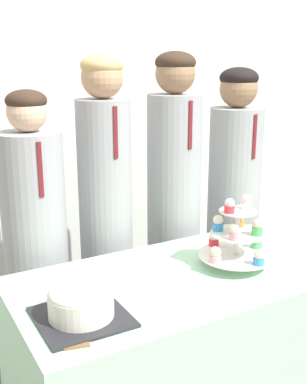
{
  "coord_description": "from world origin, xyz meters",
  "views": [
    {
      "loc": [
        -1.05,
        -1.07,
        1.56
      ],
      "look_at": [
        -0.24,
        0.36,
        1.11
      ],
      "focal_mm": 45.0,
      "sensor_mm": 36.0,
      "label": 1
    }
  ],
  "objects_px": {
    "student_1": "(106,233)",
    "round_cake": "(81,301)",
    "student_3": "(233,216)",
    "student_2": "(174,221)",
    "cupcake_stand": "(237,236)",
    "cake_knife": "(92,344)",
    "student_0": "(38,266)"
  },
  "relations": [
    {
      "from": "round_cake",
      "to": "student_2",
      "type": "relative_size",
      "value": 0.17
    },
    {
      "from": "student_1",
      "to": "student_3",
      "type": "distance_m",
      "value": 0.75
    },
    {
      "from": "round_cake",
      "to": "student_3",
      "type": "bearing_deg",
      "value": 30.26
    },
    {
      "from": "student_0",
      "to": "student_3",
      "type": "relative_size",
      "value": 0.95
    },
    {
      "from": "student_1",
      "to": "student_3",
      "type": "xyz_separation_m",
      "value": [
        0.75,
        0.0,
        -0.04
      ]
    },
    {
      "from": "student_1",
      "to": "student_2",
      "type": "xyz_separation_m",
      "value": [
        0.37,
        0.0,
        -0.0
      ]
    },
    {
      "from": "cake_knife",
      "to": "student_3",
      "type": "distance_m",
      "value": 1.4
    },
    {
      "from": "cake_knife",
      "to": "student_2",
      "type": "bearing_deg",
      "value": 58.38
    },
    {
      "from": "student_1",
      "to": "round_cake",
      "type": "bearing_deg",
      "value": -119.93
    },
    {
      "from": "round_cake",
      "to": "cupcake_stand",
      "type": "bearing_deg",
      "value": 6.95
    },
    {
      "from": "student_2",
      "to": "student_3",
      "type": "bearing_deg",
      "value": -0.0
    },
    {
      "from": "student_1",
      "to": "student_3",
      "type": "bearing_deg",
      "value": 0.0
    },
    {
      "from": "cupcake_stand",
      "to": "student_1",
      "type": "xyz_separation_m",
      "value": [
        -0.3,
        0.57,
        -0.11
      ]
    },
    {
      "from": "cupcake_stand",
      "to": "student_3",
      "type": "xyz_separation_m",
      "value": [
        0.44,
        0.57,
        -0.16
      ]
    },
    {
      "from": "cupcake_stand",
      "to": "student_1",
      "type": "height_order",
      "value": "student_1"
    },
    {
      "from": "student_0",
      "to": "round_cake",
      "type": "bearing_deg",
      "value": -93.91
    },
    {
      "from": "round_cake",
      "to": "cupcake_stand",
      "type": "distance_m",
      "value": 0.69
    },
    {
      "from": "student_2",
      "to": "student_3",
      "type": "height_order",
      "value": "student_2"
    },
    {
      "from": "cake_knife",
      "to": "student_0",
      "type": "distance_m",
      "value": 0.81
    },
    {
      "from": "student_0",
      "to": "student_1",
      "type": "relative_size",
      "value": 0.91
    },
    {
      "from": "student_2",
      "to": "student_3",
      "type": "relative_size",
      "value": 1.05
    },
    {
      "from": "cupcake_stand",
      "to": "student_3",
      "type": "height_order",
      "value": "student_3"
    },
    {
      "from": "student_0",
      "to": "student_2",
      "type": "xyz_separation_m",
      "value": [
        0.7,
        0.0,
        0.09
      ]
    },
    {
      "from": "round_cake",
      "to": "student_3",
      "type": "xyz_separation_m",
      "value": [
        1.12,
        0.65,
        -0.1
      ]
    },
    {
      "from": "cupcake_stand",
      "to": "student_1",
      "type": "relative_size",
      "value": 0.19
    },
    {
      "from": "student_3",
      "to": "student_2",
      "type": "bearing_deg",
      "value": 180.0
    },
    {
      "from": "cupcake_stand",
      "to": "student_1",
      "type": "bearing_deg",
      "value": 117.9
    },
    {
      "from": "round_cake",
      "to": "student_1",
      "type": "distance_m",
      "value": 0.76
    },
    {
      "from": "cake_knife",
      "to": "student_1",
      "type": "height_order",
      "value": "student_1"
    },
    {
      "from": "student_0",
      "to": "student_1",
      "type": "bearing_deg",
      "value": 0.0
    },
    {
      "from": "student_0",
      "to": "student_2",
      "type": "relative_size",
      "value": 0.9
    },
    {
      "from": "student_1",
      "to": "cake_knife",
      "type": "bearing_deg",
      "value": -116.58
    }
  ]
}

